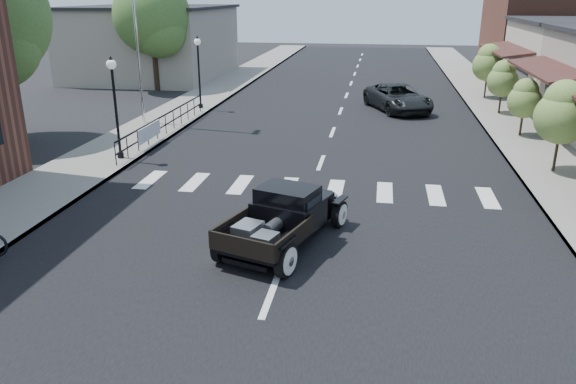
# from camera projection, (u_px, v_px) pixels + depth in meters

# --- Properties ---
(ground) EXTENTS (120.00, 120.00, 0.00)m
(ground) POSITION_uv_depth(u_px,v_px,m) (292.00, 238.00, 14.80)
(ground) COLOR black
(ground) RESTS_ON ground
(road) EXTENTS (14.00, 80.00, 0.02)m
(road) POSITION_uv_depth(u_px,v_px,m) (338.00, 119.00, 28.74)
(road) COLOR black
(road) RESTS_ON ground
(road_markings) EXTENTS (12.00, 60.00, 0.06)m
(road_markings) POSITION_uv_depth(u_px,v_px,m) (328.00, 143.00, 24.09)
(road_markings) COLOR silver
(road_markings) RESTS_ON ground
(sidewalk_left) EXTENTS (3.00, 80.00, 0.15)m
(sidewalk_left) POSITION_uv_depth(u_px,v_px,m) (179.00, 112.00, 30.01)
(sidewalk_left) COLOR gray
(sidewalk_left) RESTS_ON ground
(sidewalk_right) EXTENTS (3.00, 80.00, 0.15)m
(sidewalk_right) POSITION_uv_depth(u_px,v_px,m) (511.00, 124.00, 27.42)
(sidewalk_right) COLOR gray
(sidewalk_right) RESTS_ON ground
(low_building_left) EXTENTS (10.00, 12.00, 5.00)m
(low_building_left) POSITION_uv_depth(u_px,v_px,m) (154.00, 43.00, 42.27)
(low_building_left) COLOR #A19787
(low_building_left) RESTS_ON ground
(far_building_right) EXTENTS (11.00, 10.00, 7.00)m
(far_building_right) POSITION_uv_depth(u_px,v_px,m) (569.00, 30.00, 41.00)
(far_building_right) COLOR brown
(far_building_right) RESTS_ON ground
(railing) EXTENTS (0.08, 10.00, 1.00)m
(railing) POSITION_uv_depth(u_px,v_px,m) (166.00, 123.00, 24.99)
(railing) COLOR black
(railing) RESTS_ON sidewalk_left
(banner) EXTENTS (0.04, 2.20, 0.60)m
(banner) POSITION_uv_depth(u_px,v_px,m) (150.00, 138.00, 23.18)
(banner) COLOR silver
(banner) RESTS_ON sidewalk_left
(lamp_post_b) EXTENTS (0.36, 0.36, 3.82)m
(lamp_post_b) POSITION_uv_depth(u_px,v_px,m) (116.00, 108.00, 20.84)
(lamp_post_b) COLOR black
(lamp_post_b) RESTS_ON sidewalk_left
(lamp_post_c) EXTENTS (0.36, 0.36, 3.82)m
(lamp_post_c) POSITION_uv_depth(u_px,v_px,m) (199.00, 73.00, 30.14)
(lamp_post_c) COLOR black
(lamp_post_c) RESTS_ON sidewalk_left
(big_tree_far) EXTENTS (4.89, 4.89, 7.18)m
(big_tree_far) POSITION_uv_depth(u_px,v_px,m) (153.00, 34.00, 35.95)
(big_tree_far) COLOR #3E6029
(big_tree_far) RESTS_ON ground
(small_tree_b) EXTENTS (1.85, 1.85, 3.09)m
(small_tree_b) POSITION_uv_depth(u_px,v_px,m) (560.00, 128.00, 19.41)
(small_tree_b) COLOR olive
(small_tree_b) RESTS_ON sidewalk_right
(small_tree_c) EXTENTS (1.45, 1.45, 2.41)m
(small_tree_c) POSITION_uv_depth(u_px,v_px,m) (523.00, 108.00, 24.49)
(small_tree_c) COLOR olive
(small_tree_c) RESTS_ON sidewalk_right
(small_tree_d) EXTENTS (1.58, 1.58, 2.63)m
(small_tree_d) POSITION_uv_depth(u_px,v_px,m) (502.00, 88.00, 29.07)
(small_tree_d) COLOR olive
(small_tree_d) RESTS_ON sidewalk_right
(small_tree_e) EXTENTS (1.82, 1.82, 3.03)m
(small_tree_e) POSITION_uv_depth(u_px,v_px,m) (487.00, 72.00, 33.32)
(small_tree_e) COLOR olive
(small_tree_e) RESTS_ON sidewalk_right
(hotrod_pickup) EXTENTS (3.34, 4.86, 1.54)m
(hotrod_pickup) POSITION_uv_depth(u_px,v_px,m) (284.00, 217.00, 14.19)
(hotrod_pickup) COLOR black
(hotrod_pickup) RESTS_ON ground
(second_car) EXTENTS (4.14, 5.63, 1.42)m
(second_car) POSITION_uv_depth(u_px,v_px,m) (398.00, 98.00, 30.53)
(second_car) COLOR black
(second_car) RESTS_ON ground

